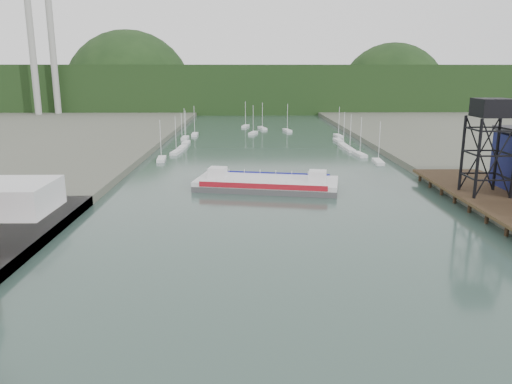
{
  "coord_description": "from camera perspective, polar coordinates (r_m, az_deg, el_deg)",
  "views": [
    {
      "loc": [
        -5.15,
        -23.79,
        22.37
      ],
      "look_at": [
        -3.9,
        52.27,
        4.0
      ],
      "focal_mm": 35.0,
      "sensor_mm": 36.0,
      "label": 1
    }
  ],
  "objects": [
    {
      "name": "lift_tower",
      "position": [
        91.36,
        25.4,
        8.06
      ],
      "size": [
        6.5,
        6.5,
        16.0
      ],
      "color": "black",
      "rests_on": "east_pier"
    },
    {
      "name": "marina_sailboats",
      "position": [
        163.83,
        0.9,
        5.85
      ],
      "size": [
        57.71,
        92.65,
        0.9
      ],
      "color": "silver",
      "rests_on": "ground"
    },
    {
      "name": "smokestacks",
      "position": [
        275.53,
        -23.15,
        14.11
      ],
      "size": [
        11.2,
        8.2,
        60.0
      ],
      "color": "#9B9A96",
      "rests_on": "ground"
    },
    {
      "name": "distant_hills",
      "position": [
        325.37,
        -0.75,
        11.46
      ],
      "size": [
        500.0,
        120.0,
        80.0
      ],
      "color": "black",
      "rests_on": "ground"
    },
    {
      "name": "chain_ferry",
      "position": [
        97.64,
        1.23,
        1.01
      ],
      "size": [
        28.98,
        15.91,
        3.95
      ],
      "rotation": [
        0.0,
        0.0,
        -0.19
      ],
      "color": "#464648",
      "rests_on": "ground"
    }
  ]
}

